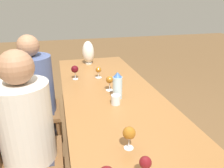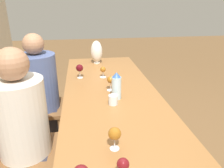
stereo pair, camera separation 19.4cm
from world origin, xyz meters
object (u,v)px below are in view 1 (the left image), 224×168
object	(u,v)px
vase	(88,52)
wine_glass_0	(129,133)
wine_glass_5	(145,164)
water_bottle	(117,86)
wine_glass_1	(109,80)
person_near	(30,133)
chair_near	(20,155)
water_tumbler	(116,100)
wine_glass_2	(98,70)
person_far	(37,94)
wine_glass_3	(75,69)
chair_far	(30,109)

from	to	relation	value
vase	wine_glass_0	size ratio (longest dim) A/B	2.11
wine_glass_5	wine_glass_0	bearing A→B (deg)	0.96
water_bottle	wine_glass_1	world-z (taller)	water_bottle
wine_glass_0	person_near	distance (m)	0.72
vase	chair_near	distance (m)	1.62
wine_glass_1	person_near	size ratio (longest dim) A/B	0.11
person_near	water_tumbler	bearing A→B (deg)	-74.60
wine_glass_2	person_near	xyz separation A→B (m)	(-0.85, 0.65, -0.14)
person_near	person_far	distance (m)	0.71
wine_glass_3	chair_near	size ratio (longest dim) A/B	0.16
wine_glass_5	person_near	size ratio (longest dim) A/B	0.10
person_far	wine_glass_2	bearing A→B (deg)	-78.43
wine_glass_2	chair_far	bearing A→B (deg)	100.25
wine_glass_0	wine_glass_2	size ratio (longest dim) A/B	1.17
vase	person_far	bearing A→B (deg)	138.06
wine_glass_3	wine_glass_2	bearing A→B (deg)	-93.86
wine_glass_1	chair_far	distance (m)	0.86
wine_glass_0	chair_near	distance (m)	0.84
water_tumbler	wine_glass_3	bearing A→B (deg)	21.28
wine_glass_0	wine_glass_3	size ratio (longest dim) A/B	0.94
water_tumbler	chair_far	bearing A→B (deg)	54.72
chair_far	person_far	distance (m)	0.17
wine_glass_3	wine_glass_1	bearing A→B (deg)	-144.39
water_bottle	wine_glass_1	bearing A→B (deg)	9.44
water_tumbler	wine_glass_3	distance (m)	0.73
water_bottle	water_tumbler	distance (m)	0.14
wine_glass_0	wine_glass_5	xyz separation A→B (m)	(-0.23, -0.00, -0.02)
chair_far	wine_glass_0	bearing A→B (deg)	-148.33
wine_glass_0	water_bottle	bearing A→B (deg)	-10.03
water_tumbler	vase	xyz separation A→B (m)	(1.22, 0.04, 0.11)
wine_glass_0	wine_glass_3	bearing A→B (deg)	8.71
water_bottle	wine_glass_3	bearing A→B (deg)	28.46
wine_glass_3	person_far	world-z (taller)	person_far
wine_glass_3	person_near	distance (m)	0.96
chair_near	person_far	distance (m)	0.73
vase	wine_glass_2	bearing A→B (deg)	-177.43
wine_glass_2	wine_glass_3	distance (m)	0.25
chair_near	chair_far	bearing A→B (deg)	0.00
wine_glass_0	wine_glass_2	bearing A→B (deg)	-2.83
water_tumbler	person_near	xyz separation A→B (m)	(-0.18, 0.66, -0.09)
water_bottle	wine_glass_0	bearing A→B (deg)	169.97
water_bottle	person_far	xyz separation A→B (m)	(0.42, 0.71, -0.18)
wine_glass_1	person_near	distance (m)	0.84
water_tumbler	chair_far	size ratio (longest dim) A/B	0.09
wine_glass_1	wine_glass_3	size ratio (longest dim) A/B	0.94
water_tumbler	wine_glass_2	size ratio (longest dim) A/B	0.67
wine_glass_1	water_bottle	bearing A→B (deg)	-170.56
wine_glass_5	person_near	distance (m)	0.86
water_tumbler	vase	size ratio (longest dim) A/B	0.27
water_bottle	wine_glass_1	size ratio (longest dim) A/B	1.69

